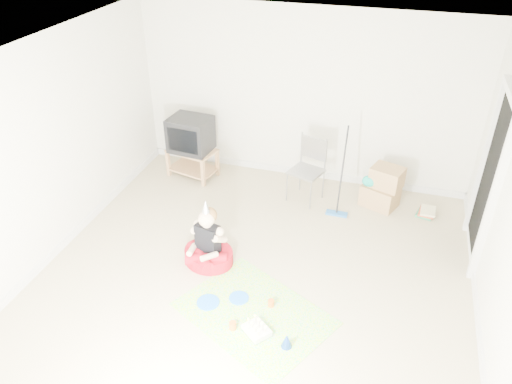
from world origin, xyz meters
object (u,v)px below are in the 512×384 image
(birthday_cake, at_px, (257,331))
(folding_chair, at_px, (306,172))
(tv_stand, at_px, (193,160))
(seated_woman, at_px, (208,249))
(crt_tv, at_px, (191,134))
(cardboard_boxes, at_px, (382,188))

(birthday_cake, bearing_deg, folding_chair, 91.50)
(tv_stand, xyz_separation_m, seated_woman, (1.01, -1.91, -0.07))
(crt_tv, xyz_separation_m, cardboard_boxes, (2.91, -0.02, -0.42))
(tv_stand, height_order, cardboard_boxes, cardboard_boxes)
(cardboard_boxes, bearing_deg, crt_tv, 179.56)
(crt_tv, height_order, seated_woman, crt_tv)
(folding_chair, distance_m, birthday_cake, 2.70)
(crt_tv, relative_size, folding_chair, 0.64)
(crt_tv, xyz_separation_m, folding_chair, (1.84, -0.18, -0.25))
(crt_tv, bearing_deg, folding_chair, -0.10)
(tv_stand, xyz_separation_m, folding_chair, (1.84, -0.18, 0.20))
(tv_stand, bearing_deg, birthday_cake, -56.17)
(folding_chair, height_order, seated_woman, folding_chair)
(tv_stand, bearing_deg, seated_woman, -62.08)
(cardboard_boxes, distance_m, birthday_cake, 3.01)
(cardboard_boxes, bearing_deg, seated_woman, -135.10)
(tv_stand, relative_size, seated_woman, 0.91)
(folding_chair, relative_size, birthday_cake, 2.83)
(tv_stand, relative_size, birthday_cake, 2.39)
(tv_stand, height_order, crt_tv, crt_tv)
(seated_woman, bearing_deg, crt_tv, 117.92)
(folding_chair, xyz_separation_m, cardboard_boxes, (1.07, 0.16, -0.17))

